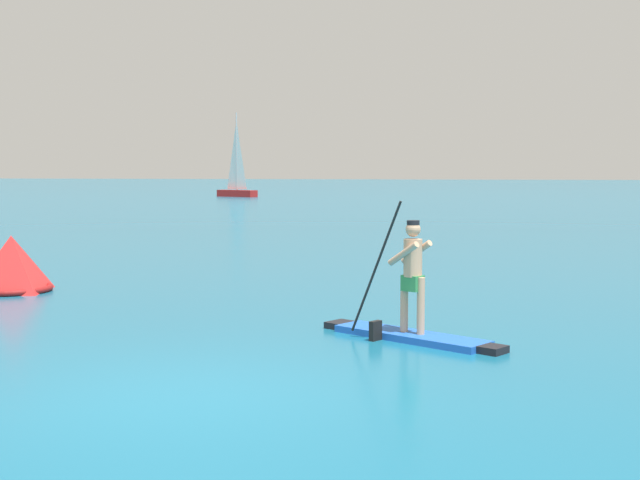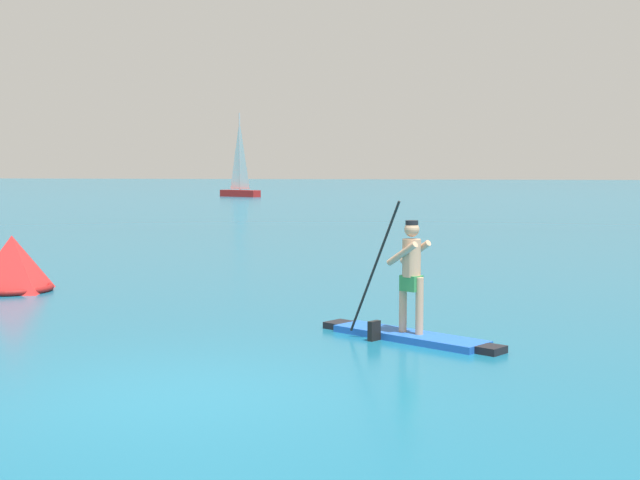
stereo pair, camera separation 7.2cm
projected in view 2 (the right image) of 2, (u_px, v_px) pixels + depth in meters
ground at (181, 394)px, 9.07m from camera, size 440.00×440.00×0.00m
paddleboarder_mid_center at (408, 311)px, 11.93m from camera, size 2.75×1.78×2.01m
race_marker_buoy at (13, 267)px, 16.74m from camera, size 1.77×1.77×1.11m
sailboat_left_horizon at (240, 182)px, 77.27m from camera, size 4.28×2.79×7.59m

